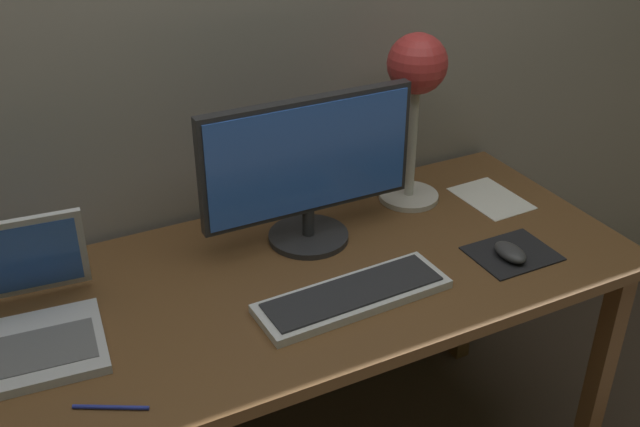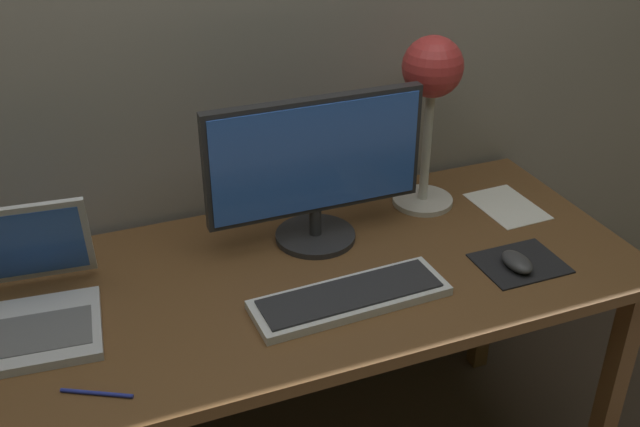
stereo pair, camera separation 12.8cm
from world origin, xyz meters
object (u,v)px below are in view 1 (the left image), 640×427
monitor (308,166)px  keyboard_main (353,295)px  desk_lamp (416,81)px  mouse (510,252)px  pen (111,407)px  laptop (34,304)px

monitor → keyboard_main: 0.34m
desk_lamp → mouse: size_ratio=4.80×
keyboard_main → pen: (-0.55, -0.09, -0.01)m
desk_lamp → mouse: 0.49m
pen → laptop: bearing=104.9°
keyboard_main → laptop: 0.67m
desk_lamp → pen: bearing=-154.7°
laptop → mouse: laptop is taller
desk_lamp → laptop: bearing=-172.1°
monitor → pen: bearing=-147.7°
laptop → mouse: bearing=-12.3°
monitor → mouse: monitor is taller
desk_lamp → mouse: desk_lamp is taller
monitor → mouse: bearing=-37.6°
pen → keyboard_main: bearing=9.5°
monitor → desk_lamp: bearing=11.2°
laptop → pen: laptop is taller
monitor → pen: 0.71m
keyboard_main → desk_lamp: 0.60m
desk_lamp → monitor: bearing=-168.8°
monitor → pen: monitor is taller
desk_lamp → mouse: bearing=-82.1°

